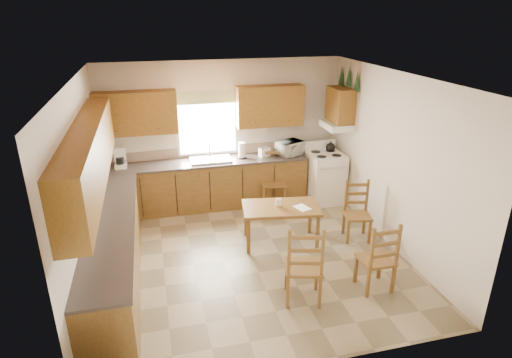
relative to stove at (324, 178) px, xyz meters
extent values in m
plane|color=#827455|center=(-1.86, -1.65, -0.48)|extent=(4.50, 4.50, 0.00)
plane|color=brown|center=(-1.86, -1.65, 2.22)|extent=(4.50, 4.50, 0.00)
plane|color=beige|center=(-4.11, -1.65, 0.87)|extent=(4.50, 4.50, 0.00)
plane|color=beige|center=(0.39, -1.65, 0.87)|extent=(4.50, 4.50, 0.00)
plane|color=beige|center=(-1.86, 0.60, 0.87)|extent=(4.50, 4.50, 0.00)
plane|color=beige|center=(-1.86, -3.90, 0.87)|extent=(4.50, 4.50, 0.00)
cube|color=brown|center=(-2.24, 0.30, -0.04)|extent=(3.75, 0.60, 0.88)
cube|color=brown|center=(-3.81, -1.80, -0.04)|extent=(0.60, 3.60, 0.88)
cube|color=#3E3431|center=(-2.24, 0.30, 0.42)|extent=(3.75, 0.63, 0.04)
cube|color=#3E3431|center=(-3.81, -1.80, 0.42)|extent=(0.63, 3.60, 0.04)
cube|color=#846E5C|center=(-2.24, 0.59, 0.53)|extent=(3.75, 0.01, 0.18)
cube|color=brown|center=(-3.41, 0.43, 1.38)|extent=(1.41, 0.33, 0.75)
cube|color=brown|center=(-1.00, 0.43, 1.38)|extent=(1.25, 0.33, 0.75)
cube|color=brown|center=(-3.95, -1.80, 1.38)|extent=(0.33, 3.60, 0.75)
cube|color=brown|center=(0.22, 0.00, 1.42)|extent=(0.33, 0.62, 0.62)
cube|color=silver|center=(0.17, 0.00, 1.04)|extent=(0.44, 0.62, 0.12)
cube|color=silver|center=(-2.16, 0.57, 1.07)|extent=(1.13, 0.02, 1.18)
cube|color=white|center=(-2.16, 0.56, 1.07)|extent=(1.05, 0.01, 1.10)
cube|color=#50743C|center=(-2.16, 0.54, 1.57)|extent=(1.19, 0.01, 0.24)
cube|color=silver|center=(-2.16, 0.30, 0.46)|extent=(0.75, 0.45, 0.04)
cone|color=#1C4620|center=(0.35, -0.32, 1.90)|extent=(0.22, 0.22, 0.36)
cone|color=#1C4620|center=(0.35, 0.00, 1.94)|extent=(0.22, 0.22, 0.36)
cone|color=#1C4620|center=(0.35, 0.32, 1.90)|extent=(0.22, 0.22, 0.36)
cube|color=silver|center=(0.00, 0.00, 0.00)|extent=(0.67, 0.69, 0.96)
cube|color=silver|center=(-3.76, 0.32, 0.63)|extent=(0.25, 0.29, 0.38)
cylinder|color=white|center=(-1.57, 0.30, 0.59)|extent=(0.17, 0.17, 0.30)
cube|color=silver|center=(-1.13, 0.29, 0.52)|extent=(0.23, 0.19, 0.16)
imported|color=silver|center=(-0.64, 0.26, 0.58)|extent=(0.54, 0.48, 0.27)
cube|color=brown|center=(-1.30, -1.35, -0.16)|extent=(1.29, 0.86, 0.64)
cube|color=brown|center=(-1.45, -2.80, 0.07)|extent=(0.56, 0.55, 1.10)
cube|color=brown|center=(-0.44, -2.82, 0.03)|extent=(0.43, 0.41, 1.01)
cube|color=brown|center=(-1.02, 0.02, 0.07)|extent=(0.54, 0.53, 1.10)
cube|color=brown|center=(-0.06, -1.53, 0.01)|extent=(0.48, 0.46, 0.97)
cube|color=white|center=(-1.00, -1.47, 0.17)|extent=(0.26, 0.30, 0.00)
cube|color=white|center=(-1.34, -1.32, 0.23)|extent=(0.10, 0.02, 0.13)
camera|label=1|loc=(-3.17, -7.15, 3.06)|focal=30.00mm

